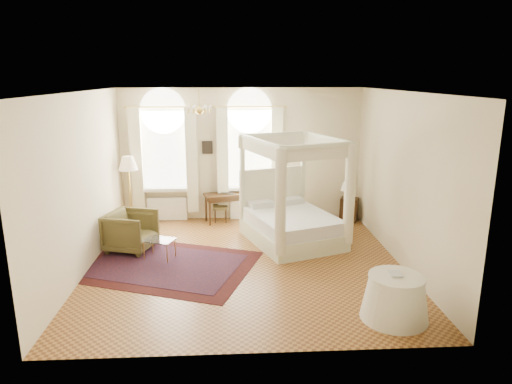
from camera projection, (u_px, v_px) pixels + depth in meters
The scene contains 18 objects.
ground at pixel (246, 263), 8.95m from camera, with size 6.00×6.00×0.00m, color #98642C.
room_walls at pixel (245, 164), 8.46m from camera, with size 6.00×6.00×6.00m.
window_left at pixel (165, 163), 11.26m from camera, with size 1.62×0.27×3.29m.
window_right at pixel (250, 162), 11.38m from camera, with size 1.62×0.27×3.29m.
chandelier at pixel (199, 109), 9.35m from camera, with size 0.51×0.45×0.50m.
wall_pictures at pixel (245, 145), 11.36m from camera, with size 2.54×0.03×0.39m.
canopy_bed at pixel (293, 219), 9.99m from camera, with size 2.34×2.58×2.32m.
nightstand at pixel (349, 209), 11.52m from camera, with size 0.42×0.38×0.59m, color #37200F.
nightstand_lamp at pixel (346, 187), 11.43m from camera, with size 0.28×0.28×0.40m.
writing_desk at pixel (224, 198), 11.39m from camera, with size 1.07×0.76×0.73m.
laptop at pixel (228, 193), 11.38m from camera, with size 0.33×0.22×0.03m, color black.
stool at pixel (220, 208), 11.45m from camera, with size 0.38×0.38×0.42m.
armchair at pixel (131, 231), 9.55m from camera, with size 0.90×0.92×0.84m, color #4B4320.
coffee_table at pixel (159, 241), 9.11m from camera, with size 0.70×0.60×0.41m.
floor_lamp at pixel (128, 167), 10.78m from camera, with size 0.45×0.45×1.74m.
oriental_rug at pixel (165, 265), 8.86m from camera, with size 3.94×3.38×0.01m.
side_table at pixel (395, 298), 6.85m from camera, with size 1.02×1.02×0.69m.
book at pixel (389, 274), 6.81m from camera, with size 0.18×0.24×0.02m, color black.
Camera 1 is at (-0.27, -8.33, 3.57)m, focal length 32.00 mm.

